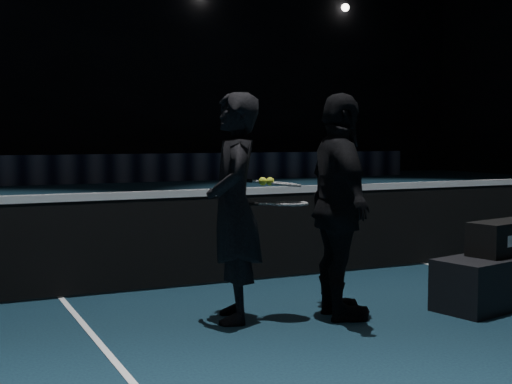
# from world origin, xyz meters

# --- Properties ---
(floor) EXTENTS (36.00, 36.00, 0.00)m
(floor) POSITION_xyz_m (0.00, 0.00, 0.00)
(floor) COLOR black
(floor) RESTS_ON ground
(wall_back) EXTENTS (30.00, 0.00, 30.00)m
(wall_back) POSITION_xyz_m (0.00, 18.00, 5.00)
(wall_back) COLOR black
(wall_back) RESTS_ON ground
(court_lines) EXTENTS (10.98, 23.78, 0.01)m
(court_lines) POSITION_xyz_m (0.00, 0.00, 0.00)
(court_lines) COLOR white
(court_lines) RESTS_ON floor
(net_mesh) EXTENTS (12.80, 0.02, 0.86)m
(net_mesh) POSITION_xyz_m (0.00, 0.00, 0.45)
(net_mesh) COLOR black
(net_mesh) RESTS_ON floor
(net_tape) EXTENTS (12.80, 0.03, 0.07)m
(net_tape) POSITION_xyz_m (0.00, 0.00, 0.92)
(net_tape) COLOR white
(net_tape) RESTS_ON net_mesh
(sponsor_backdrop) EXTENTS (22.00, 0.15, 0.90)m
(sponsor_backdrop) POSITION_xyz_m (0.00, 15.50, 0.45)
(sponsor_backdrop) COLOR black
(sponsor_backdrop) RESTS_ON floor
(player_bench) EXTENTS (1.54, 0.80, 0.44)m
(player_bench) POSITION_xyz_m (-0.61, -1.85, 0.22)
(player_bench) COLOR black
(player_bench) RESTS_ON floor
(racket_bag) EXTENTS (0.78, 0.47, 0.29)m
(racket_bag) POSITION_xyz_m (-0.61, -1.85, 0.59)
(racket_bag) COLOR black
(racket_bag) RESTS_ON player_bench
(player_a) EXTENTS (0.63, 0.77, 1.81)m
(player_a) POSITION_xyz_m (-2.98, -1.37, 0.91)
(player_a) COLOR black
(player_a) RESTS_ON floor
(player_b) EXTENTS (0.66, 1.13, 1.81)m
(player_b) POSITION_xyz_m (-2.18, -1.65, 0.91)
(player_b) COLOR black
(player_b) RESTS_ON floor
(racket_lower) EXTENTS (0.71, 0.44, 0.03)m
(racket_lower) POSITION_xyz_m (-2.56, -1.52, 0.93)
(racket_lower) COLOR black
(racket_lower) RESTS_ON player_a
(racket_upper) EXTENTS (0.71, 0.39, 0.10)m
(racket_upper) POSITION_xyz_m (-2.59, -1.46, 1.09)
(racket_upper) COLOR black
(racket_upper) RESTS_ON player_b
(tennis_balls) EXTENTS (0.12, 0.10, 0.12)m
(tennis_balls) POSITION_xyz_m (-2.74, -1.45, 1.13)
(tennis_balls) COLOR yellow
(tennis_balls) RESTS_ON racket_upper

